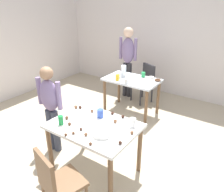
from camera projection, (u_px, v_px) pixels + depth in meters
ground_plane at (96, 164)px, 3.28m from camera, size 6.40×6.40×0.00m
wall_back at (180, 42)px, 5.17m from camera, size 6.40×0.10×2.60m
dining_table_near at (94, 131)px, 2.90m from camera, size 1.12×0.81×0.75m
dining_table_far at (132, 84)px, 4.52m from camera, size 1.08×0.67×0.75m
chair_near_table at (57, 181)px, 2.31m from camera, size 0.49×0.49×0.87m
chair_far_table at (145, 81)px, 5.11m from camera, size 0.52×0.52×0.87m
person_girl_near at (50, 103)px, 3.28m from camera, size 0.45×0.23×1.38m
person_adult_far at (128, 56)px, 5.16m from camera, size 0.45×0.23×1.65m
mixing_bowl at (102, 133)px, 2.63m from camera, size 0.22×0.22×0.06m
soda_can at (61, 120)px, 2.84m from camera, size 0.07×0.07×0.12m
fork_near at (80, 115)px, 3.09m from camera, size 0.17×0.02×0.01m
cup_near_0 at (133, 123)px, 2.80m from camera, size 0.08×0.08×0.12m
cup_near_1 at (100, 113)px, 3.02m from camera, size 0.09×0.09×0.12m
cake_ball_0 at (67, 118)px, 2.98m from camera, size 0.05×0.05×0.05m
cake_ball_1 at (80, 107)px, 3.27m from camera, size 0.05×0.05×0.05m
cake_ball_2 at (90, 144)px, 2.46m from camera, size 0.04×0.04×0.04m
cake_ball_3 at (134, 121)px, 2.90m from camera, size 0.05×0.05×0.05m
cake_ball_4 at (112, 113)px, 3.10m from camera, size 0.04×0.04×0.04m
cake_ball_5 at (66, 135)px, 2.62m from camera, size 0.04×0.04×0.04m
cake_ball_6 at (69, 124)px, 2.84m from camera, size 0.04×0.04×0.04m
cake_ball_7 at (92, 111)px, 3.16m from camera, size 0.04×0.04×0.04m
cake_ball_8 at (115, 121)px, 2.90m from camera, size 0.05×0.05×0.05m
cake_ball_9 at (123, 117)px, 3.01m from camera, size 0.05×0.05×0.05m
cake_ball_10 at (132, 133)px, 2.65m from camera, size 0.04×0.04×0.04m
cake_ball_11 at (86, 134)px, 2.62m from camera, size 0.04×0.04×0.04m
cake_ball_12 at (120, 143)px, 2.47m from camera, size 0.04×0.04×0.04m
cake_ball_13 at (76, 107)px, 3.27m from camera, size 0.05×0.05×0.05m
cake_ball_14 at (81, 129)px, 2.73m from camera, size 0.04×0.04×0.04m
cake_ball_15 at (73, 133)px, 2.65m from camera, size 0.04×0.04×0.04m
pitcher_far at (124, 71)px, 4.58m from camera, size 0.11×0.11×0.23m
cup_far_0 at (120, 75)px, 4.51m from camera, size 0.07×0.07×0.11m
cup_far_1 at (143, 75)px, 4.56m from camera, size 0.08×0.08×0.10m
cup_far_2 at (117, 77)px, 4.37m from camera, size 0.07×0.07×0.12m
cup_far_3 at (126, 81)px, 4.22m from camera, size 0.08×0.08×0.09m
donut_far_0 at (121, 73)px, 4.77m from camera, size 0.14×0.14×0.04m
donut_far_1 at (158, 80)px, 4.36m from camera, size 0.12×0.12×0.04m
donut_far_2 at (151, 77)px, 4.49m from camera, size 0.13×0.13×0.04m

